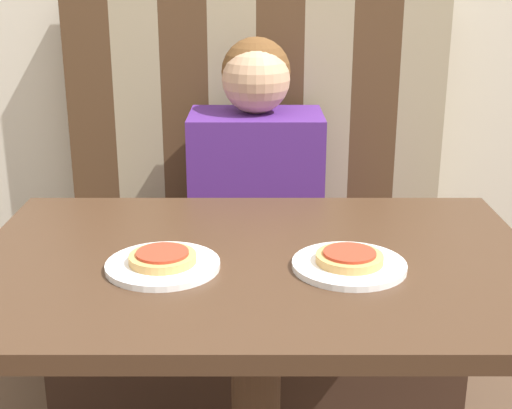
# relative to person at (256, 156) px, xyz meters

# --- Properties ---
(booth_seat) EXTENTS (1.15, 0.55, 0.48)m
(booth_seat) POSITION_rel_person_xyz_m (0.00, -0.00, -0.52)
(booth_seat) COLOR #382319
(booth_seat) RESTS_ON ground_plane
(booth_backrest) EXTENTS (1.15, 0.09, 0.72)m
(booth_backrest) POSITION_rel_person_xyz_m (-0.00, 0.23, 0.08)
(booth_backrest) COLOR #4C331E
(booth_backrest) RESTS_ON booth_seat
(dining_table) EXTENTS (1.08, 0.73, 0.75)m
(dining_table) POSITION_rel_person_xyz_m (0.00, -0.70, -0.11)
(dining_table) COLOR #422B1C
(dining_table) RESTS_ON ground_plane
(person) EXTENTS (0.37, 0.25, 0.61)m
(person) POSITION_rel_person_xyz_m (0.00, 0.00, 0.00)
(person) COLOR #4C237A
(person) RESTS_ON booth_seat
(plate_left) EXTENTS (0.21, 0.21, 0.01)m
(plate_left) POSITION_rel_person_xyz_m (-0.17, -0.76, -0.01)
(plate_left) COLOR white
(plate_left) RESTS_ON dining_table
(plate_right) EXTENTS (0.21, 0.21, 0.01)m
(plate_right) POSITION_rel_person_xyz_m (0.17, -0.76, -0.01)
(plate_right) COLOR white
(plate_right) RESTS_ON dining_table
(pizza_left) EXTENTS (0.12, 0.12, 0.02)m
(pizza_left) POSITION_rel_person_xyz_m (-0.17, -0.76, 0.01)
(pizza_left) COLOR tan
(pizza_left) RESTS_ON plate_left
(pizza_right) EXTENTS (0.12, 0.12, 0.02)m
(pizza_right) POSITION_rel_person_xyz_m (0.17, -0.76, 0.01)
(pizza_right) COLOR tan
(pizza_right) RESTS_ON plate_right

